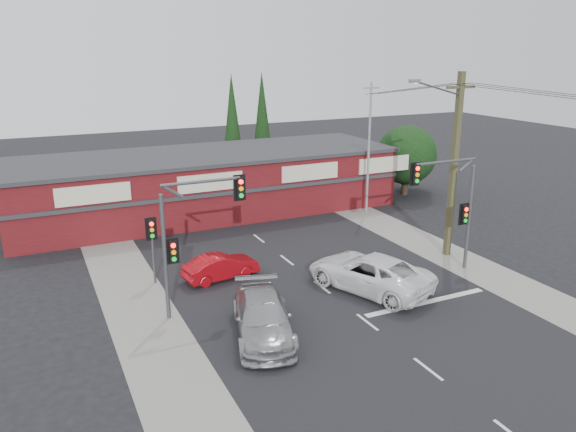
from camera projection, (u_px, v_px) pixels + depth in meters
name	position (u px, v px, depth m)	size (l,w,h in m)	color
ground	(343.00, 304.00, 25.46)	(120.00, 120.00, 0.00)	black
road_strip	(295.00, 266.00, 29.79)	(14.00, 70.00, 0.01)	black
verge_left	(132.00, 295.00, 26.31)	(3.00, 70.00, 0.02)	gray
verge_right	(424.00, 243.00, 33.27)	(3.00, 70.00, 0.02)	gray
stop_line	(426.00, 302.00, 25.59)	(6.50, 0.35, 0.01)	silver
white_suv	(369.00, 272.00, 26.79)	(2.87, 6.22, 1.73)	white
silver_suv	(263.00, 318.00, 22.44)	(2.22, 5.47, 1.59)	#96999B
red_sedan	(221.00, 267.00, 28.10)	(1.34, 3.83, 1.26)	#9D0911
lane_dashes	(322.00, 287.00, 27.20)	(0.12, 41.62, 0.01)	silver
shop_building	(207.00, 182.00, 39.15)	(27.30, 8.40, 4.22)	#4F0F14
tree_cluster	(405.00, 157.00, 44.01)	(5.90, 5.10, 5.50)	#2D2116
conifer_near	(232.00, 120.00, 46.10)	(1.80, 1.80, 9.25)	#2D2116
conifer_far	(262.00, 115.00, 49.26)	(1.80, 1.80, 9.25)	#2D2116
traffic_mast_left	(189.00, 228.00, 23.44)	(3.77, 0.27, 5.97)	#47494C
traffic_mast_right	(454.00, 198.00, 28.01)	(3.96, 0.27, 5.97)	#47494C
pedestal_signal	(152.00, 237.00, 27.02)	(0.55, 0.27, 3.38)	#47494C
utility_pole	(453.00, 160.00, 29.92)	(4.38, 0.59, 10.00)	#4A4629
steel_pole	(369.00, 146.00, 38.18)	(1.20, 0.16, 9.00)	gray
power_lines	(548.00, 99.00, 24.19)	(2.01, 29.00, 1.22)	black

